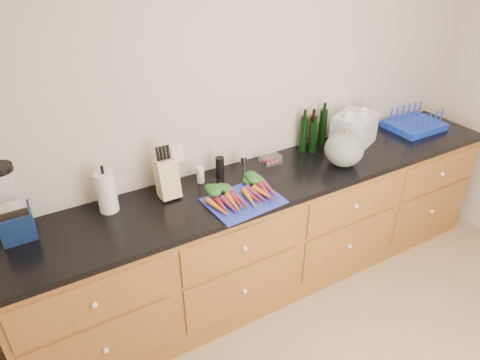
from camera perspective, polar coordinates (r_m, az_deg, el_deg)
wall_back at (r=3.00m, az=1.90°, el=9.35°), size 4.10×0.05×2.60m
cabinets at (r=3.19m, az=4.75°, el=-6.98°), size 3.60×0.64×0.90m
countertop at (r=2.92m, az=5.10°, el=0.32°), size 3.64×0.62×0.04m
cutting_board at (r=2.63m, az=0.45°, el=-2.78°), size 0.47×0.37×0.01m
carrots at (r=2.64m, az=0.02°, el=-1.84°), size 0.40×0.30×0.06m
squash at (r=3.06m, az=13.72°, el=4.04°), size 0.27×0.27×0.24m
blender_appliance at (r=2.55m, az=-28.24°, el=-3.20°), size 0.17×0.17×0.44m
paper_towel at (r=2.61m, az=-17.38°, el=-1.56°), size 0.11×0.11×0.25m
knife_block at (r=2.67m, az=-9.73°, el=0.25°), size 0.12×0.12×0.25m
grinder_salt at (r=2.81m, az=-5.30°, el=0.69°), size 0.05×0.05×0.11m
grinder_pepper at (r=2.85m, az=-2.71°, el=1.72°), size 0.06×0.06×0.14m
canister_chrome at (r=2.94m, az=0.46°, el=2.27°), size 0.05×0.05×0.11m
tomato_box at (r=3.04m, az=4.08°, el=2.79°), size 0.13×0.11×0.06m
bottles at (r=3.25m, az=9.72°, el=6.29°), size 0.24×0.12×0.29m
grocery_bag at (r=3.40m, az=14.93°, el=6.53°), size 0.40×0.37×0.24m
dish_rack at (r=3.86m, az=22.23°, el=6.98°), size 0.43×0.34×0.17m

